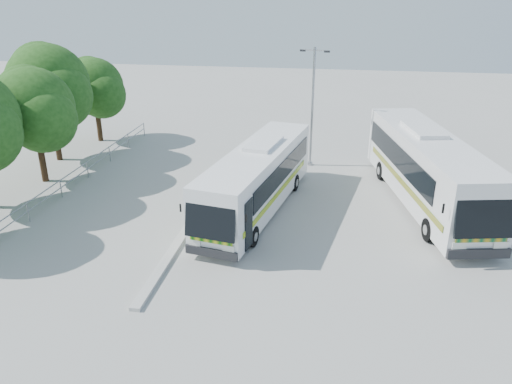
% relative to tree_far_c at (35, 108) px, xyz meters
% --- Properties ---
extents(ground, '(100.00, 100.00, 0.00)m').
position_rel_tree_far_c_xyz_m(ground, '(12.12, -5.10, -4.26)').
color(ground, gray).
rests_on(ground, ground).
extents(kerb_divider, '(0.40, 16.00, 0.15)m').
position_rel_tree_far_c_xyz_m(kerb_divider, '(9.82, -3.10, -4.18)').
color(kerb_divider, '#B2B2AD').
rests_on(kerb_divider, ground).
extents(railing, '(0.06, 22.00, 1.00)m').
position_rel_tree_far_c_xyz_m(railing, '(2.12, -1.10, -3.52)').
color(railing, gray).
rests_on(railing, ground).
extents(tree_far_c, '(4.97, 4.69, 6.49)m').
position_rel_tree_far_c_xyz_m(tree_far_c, '(0.00, 0.00, 0.00)').
color(tree_far_c, '#382314').
rests_on(tree_far_c, ground).
extents(tree_far_d, '(5.62, 5.30, 7.33)m').
position_rel_tree_far_c_xyz_m(tree_far_d, '(-1.19, 3.70, 0.56)').
color(tree_far_d, '#382314').
rests_on(tree_far_d, ground).
extents(tree_far_e, '(4.54, 4.28, 5.92)m').
position_rel_tree_far_c_xyz_m(tree_far_e, '(-0.51, 8.20, -0.37)').
color(tree_far_e, '#382314').
rests_on(tree_far_e, ground).
extents(coach_main, '(4.24, 11.53, 3.14)m').
position_rel_tree_far_c_xyz_m(coach_main, '(12.67, -2.04, -2.54)').
color(coach_main, white).
rests_on(coach_main, ground).
extents(coach_adjacent, '(5.10, 13.04, 3.55)m').
position_rel_tree_far_c_xyz_m(coach_adjacent, '(20.97, 0.20, -2.31)').
color(coach_adjacent, silver).
rests_on(coach_adjacent, ground).
extents(lamppost, '(1.75, 0.51, 7.19)m').
position_rel_tree_far_c_xyz_m(lamppost, '(14.84, 5.29, -0.29)').
color(lamppost, gray).
rests_on(lamppost, ground).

